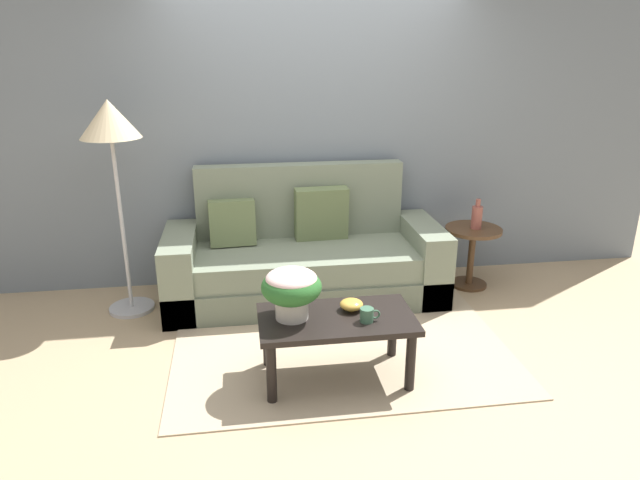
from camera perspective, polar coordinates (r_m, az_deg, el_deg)
name	(u,v)px	position (r m, az deg, el deg)	size (l,w,h in m)	color
ground_plane	(337,338)	(4.21, 1.71, -9.75)	(14.00, 14.00, 0.00)	tan
wall_back	(313,122)	(4.94, -0.67, 11.74)	(6.40, 0.12, 2.78)	slate
area_rug	(339,342)	(4.14, 1.90, -10.23)	(2.32, 1.73, 0.01)	tan
couch	(303,260)	(4.74, -1.68, -1.99)	(2.25, 0.86, 1.07)	#626B59
coffee_table	(336,327)	(3.59, 1.66, -8.68)	(0.97, 0.53, 0.44)	black
side_table	(472,246)	(5.09, 15.00, -0.60)	(0.48, 0.48, 0.53)	#4C331E
floor_lamp	(111,135)	(4.45, -20.21, 9.89)	(0.44, 0.44, 1.66)	#B2B2B7
potted_plant	(291,287)	(3.45, -2.88, -4.77)	(0.37, 0.37, 0.32)	#B7B2A8
coffee_mug	(367,315)	(3.49, 4.77, -7.49)	(0.13, 0.08, 0.09)	#3D664C
snack_bowl	(351,305)	(3.62, 3.17, -6.48)	(0.15, 0.15, 0.07)	gold
table_vase	(477,217)	(5.00, 15.45, 2.28)	(0.09, 0.09, 0.26)	#934C42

